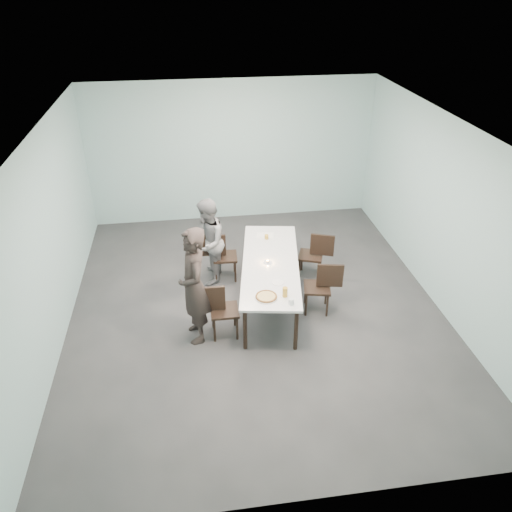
{
  "coord_description": "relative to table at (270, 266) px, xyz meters",
  "views": [
    {
      "loc": [
        -0.96,
        -6.65,
        4.94
      ],
      "look_at": [
        0.0,
        -0.02,
        1.0
      ],
      "focal_mm": 35.0,
      "sensor_mm": 36.0,
      "label": 1
    }
  ],
  "objects": [
    {
      "name": "menu",
      "position": [
        0.06,
        0.94,
        0.06
      ],
      "size": [
        0.33,
        0.27,
        0.01
      ],
      "primitive_type": "cube",
      "rotation": [
        0.0,
        0.0,
        -0.16
      ],
      "color": "silver",
      "rests_on": "table"
    },
    {
      "name": "pizza",
      "position": [
        -0.23,
        -0.96,
        0.08
      ],
      "size": [
        0.34,
        0.34,
        0.04
      ],
      "color": "white",
      "rests_on": "table"
    },
    {
      "name": "side_plate",
      "position": [
        0.01,
        -0.6,
        0.06
      ],
      "size": [
        0.18,
        0.18,
        0.01
      ],
      "primitive_type": "cylinder",
      "color": "white",
      "rests_on": "table"
    },
    {
      "name": "chair_near_left",
      "position": [
        -0.91,
        -0.75,
        -0.19
      ],
      "size": [
        0.61,
        0.42,
        0.87
      ],
      "rotation": [
        0.0,
        0.0,
        0.0
      ],
      "color": "black",
      "rests_on": "ground"
    },
    {
      "name": "beer_glass",
      "position": [
        0.05,
        -0.96,
        0.13
      ],
      "size": [
        0.08,
        0.08,
        0.15
      ],
      "primitive_type": "cylinder",
      "color": "#BD8D29",
      "rests_on": "table"
    },
    {
      "name": "chair_far_left",
      "position": [
        -0.75,
        0.84,
        -0.19
      ],
      "size": [
        0.62,
        0.44,
        0.87
      ],
      "rotation": [
        0.0,
        0.0,
        -0.05
      ],
      "color": "black",
      "rests_on": "ground"
    },
    {
      "name": "water_tumbler",
      "position": [
        0.1,
        -1.16,
        0.1
      ],
      "size": [
        0.08,
        0.08,
        0.09
      ],
      "primitive_type": "cylinder",
      "color": "silver",
      "rests_on": "table"
    },
    {
      "name": "amber_tumbler",
      "position": [
        0.07,
        0.8,
        0.1
      ],
      "size": [
        0.07,
        0.07,
        0.08
      ],
      "primitive_type": "cylinder",
      "color": "#BD8D29",
      "rests_on": "table"
    },
    {
      "name": "table",
      "position": [
        0.0,
        0.0,
        0.0
      ],
      "size": [
        1.31,
        2.71,
        0.75
      ],
      "rotation": [
        0.0,
        0.0,
        -0.16
      ],
      "color": "white",
      "rests_on": "ground"
    },
    {
      "name": "diner_near",
      "position": [
        -1.25,
        -0.76,
        0.22
      ],
      "size": [
        0.54,
        0.73,
        1.84
      ],
      "primitive_type": "imported",
      "rotation": [
        0.0,
        0.0,
        -1.42
      ],
      "color": "black",
      "rests_on": "ground"
    },
    {
      "name": "diner_far",
      "position": [
        -0.97,
        0.78,
        0.09
      ],
      "size": [
        0.71,
        0.84,
        1.56
      ],
      "primitive_type": "imported",
      "rotation": [
        0.0,
        0.0,
        -1.74
      ],
      "color": "gray",
      "rests_on": "ground"
    },
    {
      "name": "room_shell",
      "position": [
        -0.26,
        -0.15,
        1.33
      ],
      "size": [
        6.02,
        7.02,
        3.01
      ],
      "color": "#9FC7C8",
      "rests_on": "ground"
    },
    {
      "name": "ground",
      "position": [
        -0.26,
        -0.15,
        -0.69
      ],
      "size": [
        7.0,
        7.0,
        0.0
      ],
      "primitive_type": "plane",
      "color": "#333335",
      "rests_on": "ground"
    },
    {
      "name": "chair_far_right",
      "position": [
        0.92,
        0.63,
        -0.19
      ],
      "size": [
        0.65,
        0.54,
        0.87
      ],
      "rotation": [
        0.0,
        0.0,
        2.78
      ],
      "color": "black",
      "rests_on": "ground"
    },
    {
      "name": "chair_near_right",
      "position": [
        0.78,
        -0.37,
        -0.19
      ],
      "size": [
        0.64,
        0.5,
        0.87
      ],
      "rotation": [
        0.0,
        0.0,
        2.94
      ],
      "color": "black",
      "rests_on": "ground"
    },
    {
      "name": "tealight",
      "position": [
        -0.05,
        0.0,
        0.08
      ],
      "size": [
        0.06,
        0.06,
        0.05
      ],
      "color": "silver",
      "rests_on": "table"
    }
  ]
}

